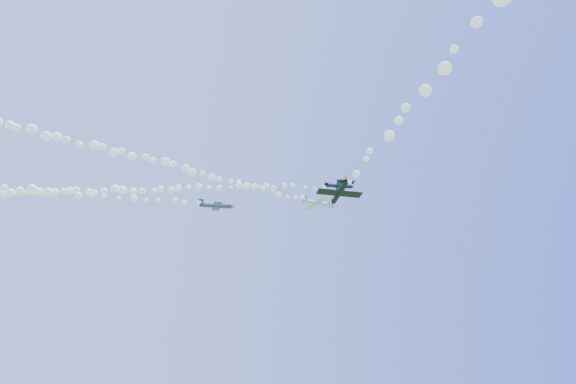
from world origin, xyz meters
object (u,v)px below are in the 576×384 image
object	(u,v)px
plane_white	(316,203)
plane_navy	(339,186)
plane_black	(340,192)
plane_grey	(217,206)

from	to	relation	value
plane_white	plane_navy	distance (m)	11.34
plane_black	plane_navy	bearing A→B (deg)	-23.00
plane_grey	plane_black	world-z (taller)	plane_grey
plane_white	plane_grey	size ratio (longest dim) A/B	1.01
plane_navy	plane_grey	world-z (taller)	plane_navy
plane_navy	plane_black	xyz separation A→B (m)	(-13.21, -25.08, -17.02)
plane_navy	plane_white	bearing A→B (deg)	113.44
plane_grey	plane_black	bearing A→B (deg)	-65.23
plane_white	plane_navy	bearing A→B (deg)	-97.37
plane_navy	plane_grey	xyz separation A→B (m)	(-23.37, 9.64, -4.23)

